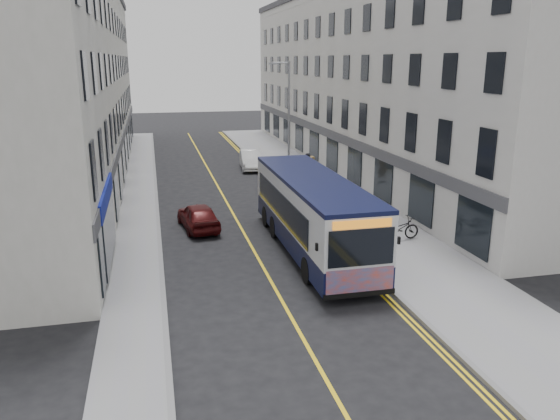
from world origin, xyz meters
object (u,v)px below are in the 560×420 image
city_bus (312,212)px  car_maroon (198,216)px  pedestrian_far (308,166)px  streetlamp (288,122)px  car_white (251,160)px  bicycle (398,229)px  pedestrian_near (313,171)px

city_bus → car_maroon: (-4.53, 4.40, -1.14)m
pedestrian_far → car_maroon: pedestrian_far is taller
streetlamp → pedestrian_far: streetlamp is taller
car_white → car_maroon: car_white is taller
pedestrian_far → car_white: (-3.19, 4.69, -0.28)m
streetlamp → city_bus: 11.69m
city_bus → car_white: size_ratio=2.64×
city_bus → bicycle: city_bus is taller
pedestrian_far → car_maroon: 12.95m
car_white → pedestrian_far: bearing=-50.7°
car_maroon → pedestrian_near: bearing=-145.2°
city_bus → pedestrian_far: (3.93, 14.20, -0.81)m
city_bus → bicycle: bearing=3.3°
pedestrian_far → city_bus: bearing=-103.6°
pedestrian_near → pedestrian_far: size_ratio=1.13×
car_maroon → bicycle: bearing=146.6°
pedestrian_far → car_maroon: size_ratio=0.45×
bicycle → pedestrian_far: 13.97m
pedestrian_near → city_bus: bearing=-114.9°
city_bus → pedestrian_near: (3.54, 11.83, -0.69)m
streetlamp → bicycle: bearing=-77.4°
car_white → bicycle: bearing=-74.4°
bicycle → car_white: size_ratio=0.47×
car_white → car_maroon: (-5.27, -14.50, -0.05)m
pedestrian_near → pedestrian_far: bearing=72.6°
bicycle → pedestrian_far: pedestrian_far is taller
bicycle → car_white: (-3.43, 18.66, 0.05)m
bicycle → pedestrian_near: 11.61m
car_white → car_maroon: size_ratio=1.11×
pedestrian_near → car_maroon: (-8.07, -7.43, -0.44)m
pedestrian_near → pedestrian_far: 2.41m
city_bus → pedestrian_near: 12.37m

